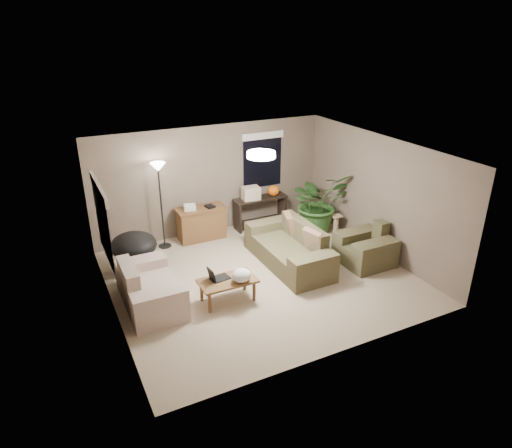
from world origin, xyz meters
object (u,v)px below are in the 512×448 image
loveseat (149,290)px  main_sofa (290,250)px  floor_lamp (159,177)px  armchair (365,249)px  cat_scratching_post (336,227)px  coffee_table (228,283)px  desk (201,223)px  console_table (260,210)px  papasan_chair (134,249)px  houseplant (318,209)px

loveseat → main_sofa: bearing=4.5°
floor_lamp → armchair: bearing=-36.2°
armchair → cat_scratching_post: armchair is taller
coffee_table → floor_lamp: bearing=98.8°
desk → cat_scratching_post: bearing=-23.2°
main_sofa → armchair: same height
main_sofa → armchair: size_ratio=2.20×
armchair → console_table: bearing=113.1°
loveseat → papasan_chair: (0.06, 1.34, 0.17)m
loveseat → papasan_chair: bearing=87.3°
floor_lamp → cat_scratching_post: bearing=-17.8°
coffee_table → main_sofa: bearing=23.0°
armchair → houseplant: bearing=91.0°
floor_lamp → houseplant: (3.46, -0.81, -1.03)m
loveseat → cat_scratching_post: loveseat is taller
desk → console_table: 1.50m
papasan_chair → cat_scratching_post: size_ratio=2.21×
main_sofa → floor_lamp: (-2.09, 1.90, 1.30)m
console_table → main_sofa: bearing=-98.6°
papasan_chair → floor_lamp: 1.60m
console_table → papasan_chair: size_ratio=1.17×
floor_lamp → houseplant: floor_lamp is taller
armchair → cat_scratching_post: bearing=80.2°
main_sofa → cat_scratching_post: 1.78m
papasan_chair → floor_lamp: bearing=44.3°
loveseat → papasan_chair: loveseat is taller
loveseat → armchair: size_ratio=1.60×
houseplant → desk: bearing=162.1°
loveseat → desk: (1.76, 2.15, 0.08)m
desk → floor_lamp: bearing=-178.7°
armchair → cat_scratching_post: size_ratio=2.00×
cat_scratching_post → main_sofa: bearing=-156.6°
desk → console_table: (1.50, 0.01, 0.06)m
floor_lamp → loveseat: bearing=-112.2°
main_sofa → papasan_chair: 3.11m
houseplant → cat_scratching_post: 0.59m
papasan_chair → houseplant: (4.27, -0.02, 0.10)m
armchair → floor_lamp: (-3.49, 2.55, 1.30)m
loveseat → desk: size_ratio=1.45×
loveseat → armchair: 4.38m
papasan_chair → armchair: bearing=-22.3°
console_table → papasan_chair: bearing=-165.6°
main_sofa → cat_scratching_post: main_sofa is taller
main_sofa → papasan_chair: size_ratio=1.99×
loveseat → desk: bearing=50.8°
coffee_table → cat_scratching_post: 3.61m
console_table → cat_scratching_post: 1.83m
floor_lamp → papasan_chair: bearing=-135.7°
armchair → coffee_table: 3.09m
main_sofa → coffee_table: 1.83m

